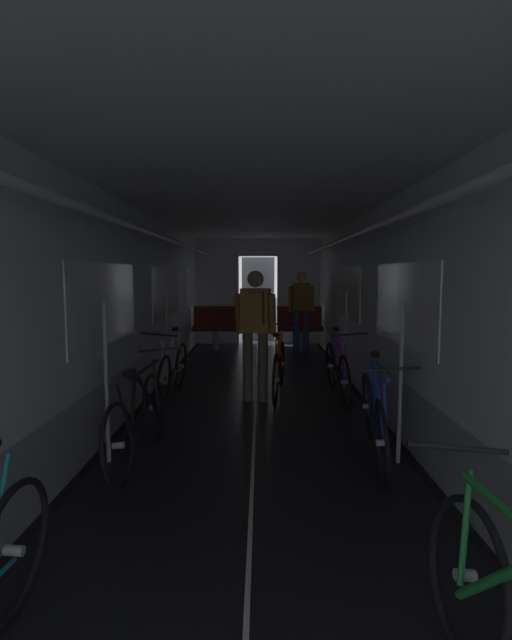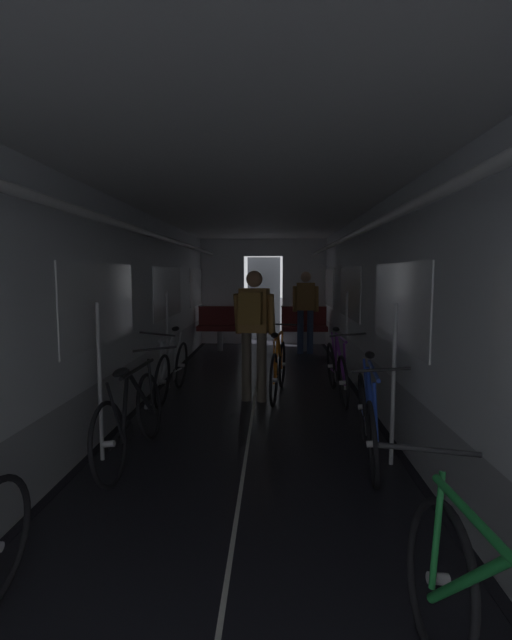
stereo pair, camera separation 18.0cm
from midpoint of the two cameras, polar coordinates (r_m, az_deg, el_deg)
The scene contains 10 objects.
train_car_shell at distance 5.43m, azimuth 0.54°, elevation 6.24°, with size 3.14×12.34×2.57m.
bench_seat_far_left at distance 10.02m, azimuth -3.90°, elevation -0.48°, with size 0.98×0.51×0.95m.
bench_seat_far_right at distance 9.99m, azimuth 6.42°, elevation -0.52°, with size 0.98×0.51×0.95m.
bicycle_silver at distance 6.30m, azimuth -9.42°, elevation -5.95°, with size 0.44×1.69×0.95m.
bicycle_blue at distance 4.32m, azimuth 14.71°, elevation -11.50°, with size 0.44×1.69×0.95m.
bicycle_purple at distance 6.27m, azimuth 10.72°, elevation -6.02°, with size 0.44×1.69×0.95m.
bicycle_black at distance 4.30m, azimuth -13.82°, elevation -11.59°, with size 0.44×1.69×0.95m.
person_cyclist_aisle at distance 5.92m, azimuth 0.57°, elevation -0.42°, with size 0.56×0.44×1.69m.
bicycle_orange_in_aisle at distance 6.28m, azimuth 3.56°, elevation -5.90°, with size 0.44×1.68×0.93m.
person_standing_near_bench at distance 9.58m, azimuth 6.63°, elevation 1.66°, with size 0.53×0.23×1.69m.
Camera 2 is at (0.25, -1.83, 1.65)m, focal length 26.08 mm.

